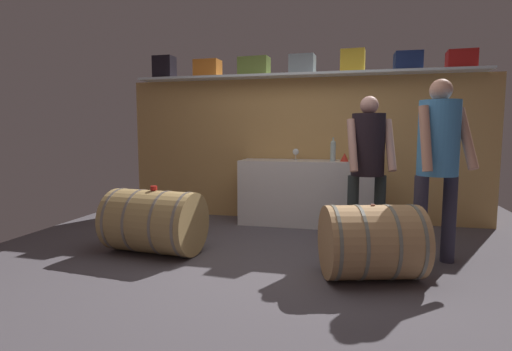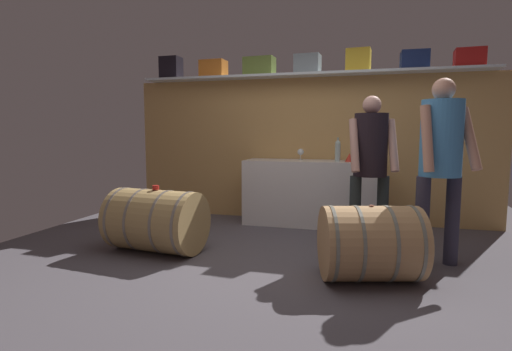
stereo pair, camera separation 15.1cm
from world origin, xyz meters
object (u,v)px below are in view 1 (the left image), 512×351
Objects in this scene: wine_glass at (296,152)px; wine_bottle_clear at (333,150)px; toolcase_olive at (254,66)px; toolcase_red at (461,60)px; wine_barrel_near at (154,221)px; toolcase_black at (164,68)px; red_funnel at (345,157)px; work_cabinet at (306,193)px; wine_barrel_far at (372,242)px; toolcase_orange at (208,69)px; toolcase_grey at (302,65)px; tasting_cup at (154,188)px; toolcase_navy at (408,61)px; winemaker_pouring at (368,156)px; toolcase_yellow at (353,61)px; visitor_tasting at (438,152)px.

wine_bottle_clear is at bearing -15.89° from wine_glass.
wine_glass is at bearing -5.43° from toolcase_olive.
toolcase_red is 0.33× the size of wine_barrel_near.
toolcase_black reaches higher than red_funnel.
wine_barrel_far is at bearing -68.02° from work_cabinet.
toolcase_orange is 1.07× the size of toolcase_grey.
wine_glass reaches higher than red_funnel.
red_funnel is 1.62× the size of tasting_cup.
wine_barrel_far is at bearing -104.39° from toolcase_navy.
toolcase_black is 2.68m from wine_barrel_near.
work_cabinet is (2.10, -0.19, -1.73)m from toolcase_black.
wine_barrel_near is at bearing -146.59° from toolcase_navy.
work_cabinet is (-1.24, -0.19, -1.69)m from toolcase_navy.
wine_glass is 1.39m from winemaker_pouring.
wine_bottle_clear is (-0.22, -0.24, -1.15)m from toolcase_yellow.
wine_barrel_near is (-1.28, -1.81, -1.81)m from toolcase_grey.
wine_barrel_near is 2.84m from visitor_tasting.
toolcase_orange is 2.72m from winemaker_pouring.
wine_glass is 2.25× the size of tasting_cup.
toolcase_navy is (2.67, 0.00, -0.01)m from toolcase_orange.
toolcase_red reaches higher than work_cabinet.
toolcase_navy is at bearing -176.27° from toolcase_red.
wine_bottle_clear is 2.01× the size of wine_glass.
toolcase_red is (1.29, 0.00, -0.03)m from toolcase_yellow.
wine_barrel_far is at bearing -34.72° from toolcase_black.
toolcase_orange is 1.15× the size of wine_bottle_clear.
toolcase_olive is at bearing -176.27° from toolcase_red.
toolcase_navy is at bearing 34.77° from tasting_cup.
toolcase_grey reaches higher than toolcase_olive.
toolcase_black is at bearing 174.29° from wine_bottle_clear.
toolcase_red is at bearing 1.08° from toolcase_black.
wine_bottle_clear is (2.44, -0.24, -1.16)m from toolcase_black.
wine_glass is (-0.16, 0.08, 0.53)m from work_cabinet.
winemaker_pouring is (2.12, 0.65, 0.66)m from wine_barrel_near.
toolcase_navy is 1.85m from visitor_tasting.
work_cabinet is 1.09× the size of winemaker_pouring.
red_funnel is (0.65, -0.14, -0.05)m from wine_glass.
toolcase_black reaches higher than toolcase_olive.
wine_barrel_far is 0.54× the size of visitor_tasting.
wine_barrel_far is at bearing -0.55° from wine_barrel_near.
tasting_cup is at bearing -146.53° from toolcase_navy.
toolcase_orange is 5.19× the size of tasting_cup.
red_funnel is at bearing -4.34° from toolcase_black.
toolcase_orange is at bearing 178.71° from toolcase_navy.
red_funnel is at bearing -7.02° from work_cabinet.
toolcase_yellow is at bearing -97.27° from winemaker_pouring.
toolcase_yellow is at bearing 178.71° from toolcase_navy.
visitor_tasting is (1.01, -1.27, 0.05)m from wine_bottle_clear.
winemaker_pouring is (1.50, -1.16, -1.15)m from toolcase_olive.
toolcase_yellow reaches higher than work_cabinet.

